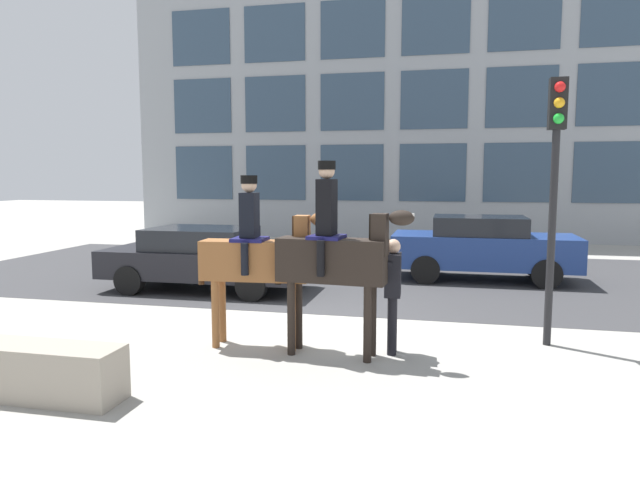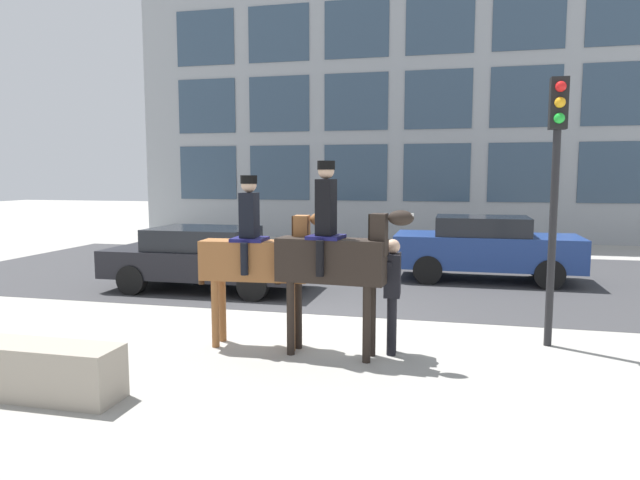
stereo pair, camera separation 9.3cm
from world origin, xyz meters
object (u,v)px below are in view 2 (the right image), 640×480
mounted_horse_lead (258,256)px  street_car_near_lane (207,257)px  mounted_horse_companion (334,255)px  pedestrian_bystander (391,287)px  traffic_light (556,168)px  planter_ledge (8,368)px  street_car_far_lane (485,247)px

mounted_horse_lead → street_car_near_lane: mounted_horse_lead is taller
mounted_horse_companion → pedestrian_bystander: (0.76, 0.27, -0.46)m
mounted_horse_lead → traffic_light: traffic_light is taller
mounted_horse_lead → planter_ledge: size_ratio=0.91×
pedestrian_bystander → street_car_near_lane: (-4.41, 3.60, -0.23)m
mounted_horse_lead → street_car_far_lane: 7.14m
pedestrian_bystander → traffic_light: bearing=-161.0°
traffic_light → street_car_near_lane: bearing=157.9°
street_car_far_lane → planter_ledge: (-5.66, -8.63, -0.50)m
mounted_horse_lead → pedestrian_bystander: size_ratio=1.54×
mounted_horse_companion → pedestrian_bystander: size_ratio=1.66×
traffic_light → mounted_horse_companion: bearing=-158.6°
mounted_horse_companion → street_car_near_lane: (-3.65, 3.86, -0.69)m
pedestrian_bystander → traffic_light: size_ratio=0.42×
mounted_horse_companion → traffic_light: 3.41m
planter_ledge → pedestrian_bystander: bearing=31.4°
mounted_horse_lead → mounted_horse_companion: 1.17m
pedestrian_bystander → planter_ledge: 4.85m
street_car_near_lane → street_car_far_lane: street_car_far_lane is taller
street_car_far_lane → traffic_light: 5.56m
street_car_near_lane → pedestrian_bystander: bearing=-39.2°
street_car_far_lane → pedestrian_bystander: bearing=-104.2°
street_car_near_lane → traffic_light: 7.40m
traffic_light → planter_ledge: traffic_light is taller
mounted_horse_companion → street_car_far_lane: 6.82m
pedestrian_bystander → street_car_near_lane: pedestrian_bystander is taller
mounted_horse_companion → planter_ledge: 4.17m
mounted_horse_companion → pedestrian_bystander: 0.93m
mounted_horse_lead → street_car_far_lane: mounted_horse_lead is taller
planter_ledge → street_car_near_lane: bearing=92.9°
street_car_far_lane → planter_ledge: street_car_far_lane is taller
street_car_far_lane → planter_ledge: size_ratio=1.54×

